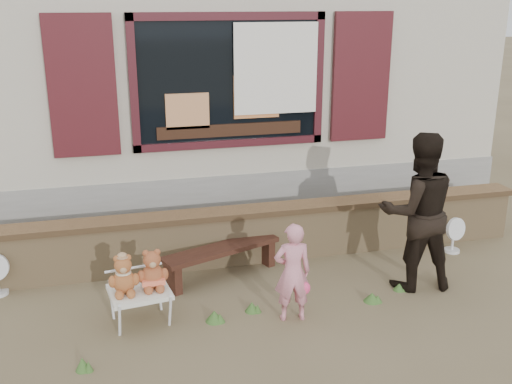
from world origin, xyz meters
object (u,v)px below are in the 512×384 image
object	(u,v)px
bench	(221,255)
adult	(418,212)
teddy_bear_right	(152,268)
child	(293,272)
teddy_bear_left	(123,274)
folding_chair	(140,293)

from	to	relation	value
bench	adult	size ratio (longest dim) A/B	0.83
teddy_bear_right	child	size ratio (longest dim) A/B	0.41
teddy_bear_left	adult	distance (m)	3.14
teddy_bear_right	child	xyz separation A→B (m)	(1.32, -0.33, -0.05)
teddy_bear_left	teddy_bear_right	distance (m)	0.28
child	adult	world-z (taller)	adult
folding_chair	teddy_bear_left	size ratio (longest dim) A/B	1.59
bench	teddy_bear_left	distance (m)	1.41
bench	teddy_bear_right	world-z (taller)	teddy_bear_right
bench	folding_chair	bearing A→B (deg)	-161.21
folding_chair	adult	bearing A→B (deg)	-6.70
teddy_bear_right	adult	distance (m)	2.86
teddy_bear_left	adult	world-z (taller)	adult
teddy_bear_left	adult	xyz separation A→B (m)	(3.12, 0.08, 0.32)
child	adult	bearing A→B (deg)	-160.13
teddy_bear_left	child	world-z (taller)	child
bench	child	distance (m)	1.24
folding_chair	teddy_bear_left	distance (m)	0.27
teddy_bear_right	teddy_bear_left	bearing A→B (deg)	-180.00
teddy_bear_right	child	bearing A→B (deg)	-21.69
teddy_bear_left	bench	bearing A→B (deg)	28.71
child	adult	xyz separation A→B (m)	(1.52, 0.37, 0.36)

